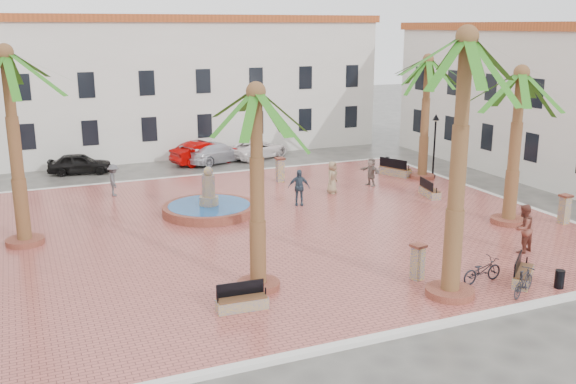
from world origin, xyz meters
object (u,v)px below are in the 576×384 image
at_px(bollard_n, 280,169).
at_px(litter_bin, 560,279).
at_px(lamppost_e, 435,135).
at_px(bollard_se, 418,261).
at_px(pedestrian_fountain_b, 299,187).
at_px(pedestrian_north, 114,180).
at_px(bench_s, 242,302).
at_px(palm_s, 465,67).
at_px(car_silver, 216,152).
at_px(bollard_e, 565,209).
at_px(bicycle_b, 524,282).
at_px(bench_ne, 395,171).
at_px(car_black, 80,164).
at_px(pedestrian_fountain_a, 332,177).
at_px(car_red, 205,152).
at_px(car_white, 258,149).
at_px(pedestrian_east, 371,172).
at_px(bicycle_a, 482,270).
at_px(palm_sw, 256,116).
at_px(bench_se, 523,275).
at_px(bench_e, 429,192).
at_px(cyclist_b, 523,228).
at_px(fountain, 209,207).
at_px(palm_ne, 428,73).
at_px(palm_nw, 7,75).
at_px(palm_e, 520,92).
at_px(lamppost_s, 456,205).

distance_m(bollard_n, litter_bin, 18.12).
height_order(lamppost_e, bollard_n, lamppost_e).
height_order(bollard_se, pedestrian_fountain_b, pedestrian_fountain_b).
xyz_separation_m(bollard_se, pedestrian_north, (-8.06, 15.85, 0.17)).
xyz_separation_m(bench_s, lamppost_e, (16.30, 12.82, 2.28)).
bearing_deg(palm_s, car_silver, 91.67).
distance_m(bollard_e, bicycle_b, 9.20).
height_order(bench_ne, car_black, car_black).
bearing_deg(pedestrian_fountain_a, pedestrian_fountain_b, 168.61).
height_order(bollard_n, car_red, bollard_n).
bearing_deg(car_white, bollard_n, 146.11).
relative_size(pedestrian_east, car_red, 0.35).
bearing_deg(bollard_n, bicycle_a, -87.23).
xyz_separation_m(lamppost_e, bicycle_a, (-7.91, -13.99, -2.09)).
bearing_deg(car_black, pedestrian_fountain_a, -121.55).
height_order(bollard_n, bicycle_b, bollard_n).
bearing_deg(pedestrian_north, car_black, 13.37).
distance_m(bench_ne, lamppost_e, 3.14).
height_order(litter_bin, car_white, car_white).
bearing_deg(pedestrian_north, car_silver, -44.56).
height_order(bollard_n, pedestrian_north, pedestrian_north).
xyz_separation_m(lamppost_e, bicycle_b, (-7.38, -15.41, -2.06)).
relative_size(palm_sw, pedestrian_fountain_a, 4.02).
relative_size(bench_se, bench_e, 0.93).
bearing_deg(cyclist_b, fountain, -61.86).
distance_m(fountain, bench_se, 14.55).
relative_size(palm_ne, bollard_n, 5.13).
relative_size(palm_nw, palm_ne, 1.12).
height_order(lamppost_e, car_silver, lamppost_e).
distance_m(palm_sw, car_silver, 22.19).
distance_m(palm_s, palm_ne, 17.06).
bearing_deg(palm_e, lamppost_e, 75.98).
bearing_deg(bicycle_a, car_silver, 0.66).
distance_m(bollard_e, car_black, 27.31).
height_order(bollard_se, cyclist_b, cyclist_b).
distance_m(fountain, bench_e, 11.57).
distance_m(palm_sw, bench_s, 5.89).
bearing_deg(palm_s, bench_se, -1.31).
height_order(fountain, bench_s, fountain).
bearing_deg(car_white, car_red, 72.49).
bearing_deg(bench_ne, palm_s, 129.71).
bearing_deg(lamppost_e, bench_ne, 146.45).
relative_size(palm_sw, lamppost_e, 1.87).
relative_size(palm_ne, pedestrian_fountain_b, 3.96).
bearing_deg(palm_s, bicycle_a, 15.99).
bearing_deg(pedestrian_fountain_b, bench_e, 13.26).
height_order(bicycle_b, pedestrian_east, pedestrian_east).
relative_size(palm_s, pedestrian_north, 5.19).
height_order(lamppost_s, bollard_se, lamppost_s).
relative_size(palm_s, pedestrian_fountain_b, 4.82).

